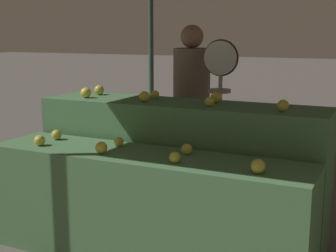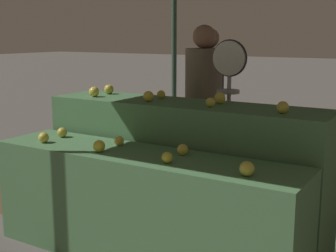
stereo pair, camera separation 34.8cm
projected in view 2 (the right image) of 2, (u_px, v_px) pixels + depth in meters
The scene contains 20 objects.
display_counter_front at pixel (142, 207), 3.36m from camera, with size 2.35×0.55×0.79m, color #4C7A4C.
display_counter_back at pixel (183, 168), 3.83m from camera, with size 2.35×0.55×1.08m, color #4C7A4C.
apple_front_0 at pixel (44, 138), 3.60m from camera, with size 0.08×0.08×0.08m, color gold.
apple_front_1 at pixel (99, 146), 3.31m from camera, with size 0.09×0.09×0.09m, color gold.
apple_front_2 at pixel (167, 157), 3.03m from camera, with size 0.07×0.07×0.07m, color gold.
apple_front_3 at pixel (247, 169), 2.75m from camera, with size 0.09×0.09×0.09m, color gold.
apple_front_4 at pixel (62, 132), 3.79m from camera, with size 0.08×0.08×0.08m, color gold.
apple_front_5 at pixel (119, 141), 3.50m from camera, with size 0.07×0.07×0.07m, color yellow.
apple_front_6 at pixel (183, 150), 3.23m from camera, with size 0.08×0.08×0.08m, color gold.
apple_back_0 at pixel (94, 92), 4.06m from camera, with size 0.09×0.09×0.09m, color yellow.
apple_back_1 at pixel (148, 96), 3.77m from camera, with size 0.09×0.09×0.09m, color gold.
apple_back_2 at pixel (211, 102), 3.49m from camera, with size 0.07×0.07×0.07m, color gold.
apple_back_3 at pixel (283, 107), 3.21m from camera, with size 0.08×0.08×0.08m, color gold.
apple_back_4 at pixel (109, 89), 4.25m from camera, with size 0.09×0.09×0.09m, color gold.
apple_back_5 at pixel (161, 94), 3.95m from camera, with size 0.07×0.07×0.07m, color gold.
apple_back_6 at pixel (220, 98), 3.66m from camera, with size 0.09×0.09×0.09m, color yellow.
produce_scale at pixel (229, 87), 4.09m from camera, with size 0.32×0.20×1.57m.
person_vendor_at_scale at pixel (203, 100), 4.58m from camera, with size 0.48×0.48×1.71m.
person_customer_left at pixel (209, 91), 5.39m from camera, with size 0.45×0.45×1.68m.
wooden_crate_side at pixel (21, 183), 4.41m from camera, with size 0.47×0.47×0.47m, color olive.
Camera 2 is at (1.82, -2.62, 1.62)m, focal length 50.00 mm.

